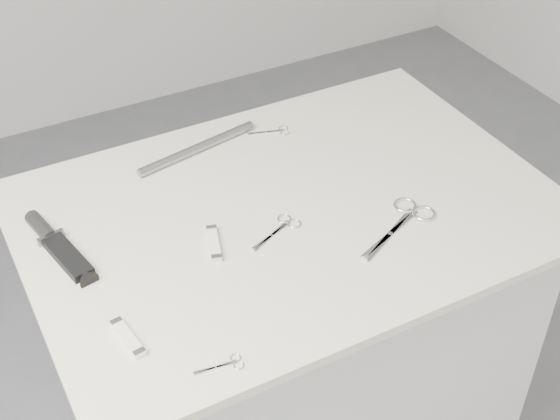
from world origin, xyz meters
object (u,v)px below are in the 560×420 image
sheathed_knife (55,243)px  pocket_knife_a (214,243)px  plinth (288,367)px  pocket_knife_b (128,338)px  metal_rail (197,148)px  embroidery_scissors_b (275,131)px  large_shears (406,218)px  tiny_scissors (225,365)px  embroidery_scissors_a (281,228)px

sheathed_knife → pocket_knife_a: 0.28m
plinth → pocket_knife_b: pocket_knife_b is taller
sheathed_knife → pocket_knife_b: size_ratio=2.33×
pocket_knife_a → pocket_knife_b: 0.25m
pocket_knife_b → metal_rail: bearing=-43.1°
embroidery_scissors_b → pocket_knife_b: pocket_knife_b is taller
plinth → pocket_knife_b: (-0.39, -0.17, 0.48)m
large_shears → sheathed_knife: size_ratio=0.93×
tiny_scissors → pocket_knife_b: (-0.11, 0.12, 0.00)m
embroidery_scissors_b → metal_rail: size_ratio=0.32×
plinth → metal_rail: 0.55m
pocket_knife_a → embroidery_scissors_a: bearing=-78.5°
metal_rail → large_shears: bearing=-56.5°
large_shears → pocket_knife_a: 0.36m
plinth → sheathed_knife: (-0.42, 0.10, 0.48)m
tiny_scissors → metal_rail: 0.58m
embroidery_scissors_a → large_shears: bearing=-44.7°
plinth → sheathed_knife: size_ratio=4.29×
plinth → tiny_scissors: size_ratio=11.61×
tiny_scissors → metal_rail: bearing=78.6°
large_shears → pocket_knife_a: (-0.35, 0.10, 0.00)m
sheathed_knife → large_shears: bearing=-122.4°
pocket_knife_a → pocket_knife_b: size_ratio=1.03×
pocket_knife_b → embroidery_scissors_a: bearing=-77.4°
embroidery_scissors_a → pocket_knife_b: bearing=177.2°
tiny_scissors → sheathed_knife: bearing=119.1°
plinth → pocket_knife_b: 0.64m
metal_rail → sheathed_knife: bearing=-155.7°
plinth → pocket_knife_a: pocket_knife_a is taller
embroidery_scissors_b → pocket_knife_a: pocket_knife_a is taller
plinth → tiny_scissors: bearing=-132.9°
tiny_scissors → sheathed_knife: sheathed_knife is taller
embroidery_scissors_a → sheathed_knife: 0.41m
sheathed_knife → pocket_knife_b: 0.28m
large_shears → pocket_knife_b: (-0.56, -0.04, 0.00)m
large_shears → embroidery_scissors_a: (-0.22, 0.09, -0.00)m
embroidery_scissors_a → metal_rail: bearing=74.1°
metal_rail → pocket_knife_b: bearing=-125.4°
pocket_knife_b → sheathed_knife: bearing=0.4°
tiny_scissors → pocket_knife_a: bearing=77.0°
pocket_knife_a → metal_rail: 0.30m
large_shears → metal_rail: 0.46m
large_shears → embroidery_scissors_a: 0.23m
tiny_scissors → sheathed_knife: size_ratio=0.37×
tiny_scissors → sheathed_knife: (-0.15, 0.39, 0.01)m
pocket_knife_a → plinth: bearing=-61.1°
tiny_scissors → metal_rail: (0.19, 0.54, 0.01)m
large_shears → embroidery_scissors_b: large_shears is taller
embroidery_scissors_a → embroidery_scissors_b: size_ratio=1.27×
pocket_knife_b → metal_rail: metal_rail is taller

